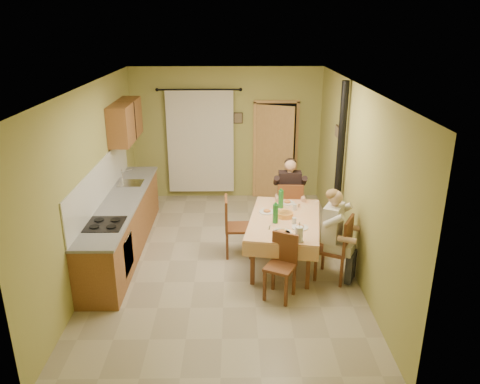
{
  "coord_description": "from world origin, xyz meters",
  "views": [
    {
      "loc": [
        0.16,
        -6.76,
        3.68
      ],
      "look_at": [
        0.25,
        0.1,
        1.15
      ],
      "focal_mm": 35.0,
      "sensor_mm": 36.0,
      "label": 1
    }
  ],
  "objects_px": {
    "chair_far": "(289,219)",
    "stove_flue": "(338,188)",
    "chair_left": "(237,238)",
    "dining_table": "(284,240)",
    "man_far": "(290,188)",
    "man_right": "(335,225)",
    "chair_near": "(280,279)",
    "chair_right": "(333,261)"
  },
  "relations": [
    {
      "from": "dining_table",
      "to": "man_far",
      "type": "relative_size",
      "value": 1.41
    },
    {
      "from": "man_far",
      "to": "stove_flue",
      "type": "distance_m",
      "value": 0.87
    },
    {
      "from": "chair_far",
      "to": "chair_left",
      "type": "xyz_separation_m",
      "value": [
        -0.93,
        -0.76,
        -0.0
      ]
    },
    {
      "from": "dining_table",
      "to": "stove_flue",
      "type": "relative_size",
      "value": 0.7
    },
    {
      "from": "chair_near",
      "to": "chair_right",
      "type": "xyz_separation_m",
      "value": [
        0.85,
        0.51,
        0.0
      ]
    },
    {
      "from": "man_right",
      "to": "stove_flue",
      "type": "relative_size",
      "value": 0.5
    },
    {
      "from": "chair_far",
      "to": "man_right",
      "type": "xyz_separation_m",
      "value": [
        0.49,
        -1.55,
        0.59
      ]
    },
    {
      "from": "man_far",
      "to": "chair_far",
      "type": "bearing_deg",
      "value": -90.0
    },
    {
      "from": "dining_table",
      "to": "chair_far",
      "type": "xyz_separation_m",
      "value": [
        0.19,
        1.03,
        -0.09
      ]
    },
    {
      "from": "chair_far",
      "to": "stove_flue",
      "type": "height_order",
      "value": "stove_flue"
    },
    {
      "from": "dining_table",
      "to": "chair_near",
      "type": "bearing_deg",
      "value": -88.84
    },
    {
      "from": "man_right",
      "to": "chair_right",
      "type": "bearing_deg",
      "value": -90.0
    },
    {
      "from": "chair_far",
      "to": "chair_left",
      "type": "bearing_deg",
      "value": -138.35
    },
    {
      "from": "chair_near",
      "to": "man_far",
      "type": "xyz_separation_m",
      "value": [
        0.35,
        2.08,
        0.59
      ]
    },
    {
      "from": "stove_flue",
      "to": "chair_right",
      "type": "bearing_deg",
      "value": -102.5
    },
    {
      "from": "chair_left",
      "to": "man_far",
      "type": "xyz_separation_m",
      "value": [
        0.93,
        0.77,
        0.59
      ]
    },
    {
      "from": "chair_far",
      "to": "man_right",
      "type": "relative_size",
      "value": 0.73
    },
    {
      "from": "man_right",
      "to": "dining_table",
      "type": "bearing_deg",
      "value": 79.16
    },
    {
      "from": "dining_table",
      "to": "man_far",
      "type": "height_order",
      "value": "man_far"
    },
    {
      "from": "man_right",
      "to": "stove_flue",
      "type": "height_order",
      "value": "stove_flue"
    },
    {
      "from": "dining_table",
      "to": "man_far",
      "type": "xyz_separation_m",
      "value": [
        0.19,
        1.04,
        0.5
      ]
    },
    {
      "from": "chair_right",
      "to": "man_far",
      "type": "distance_m",
      "value": 1.75
    },
    {
      "from": "dining_table",
      "to": "man_right",
      "type": "bearing_deg",
      "value": -27.95
    },
    {
      "from": "dining_table",
      "to": "chair_right",
      "type": "bearing_deg",
      "value": -27.76
    },
    {
      "from": "chair_right",
      "to": "stove_flue",
      "type": "distance_m",
      "value": 1.41
    },
    {
      "from": "chair_right",
      "to": "chair_left",
      "type": "xyz_separation_m",
      "value": [
        -1.43,
        0.8,
        -0.0
      ]
    },
    {
      "from": "chair_far",
      "to": "man_far",
      "type": "distance_m",
      "value": 0.59
    },
    {
      "from": "chair_far",
      "to": "stove_flue",
      "type": "relative_size",
      "value": 0.36
    },
    {
      "from": "chair_near",
      "to": "man_right",
      "type": "height_order",
      "value": "man_right"
    },
    {
      "from": "chair_right",
      "to": "stove_flue",
      "type": "xyz_separation_m",
      "value": [
        0.26,
        1.17,
        0.73
      ]
    },
    {
      "from": "chair_far",
      "to": "stove_flue",
      "type": "distance_m",
      "value": 1.12
    },
    {
      "from": "chair_right",
      "to": "chair_left",
      "type": "relative_size",
      "value": 1.01
    },
    {
      "from": "dining_table",
      "to": "chair_right",
      "type": "height_order",
      "value": "chair_right"
    },
    {
      "from": "chair_far",
      "to": "stove_flue",
      "type": "xyz_separation_m",
      "value": [
        0.76,
        -0.39,
        0.73
      ]
    },
    {
      "from": "chair_far",
      "to": "chair_near",
      "type": "height_order",
      "value": "chair_far"
    },
    {
      "from": "chair_right",
      "to": "stove_flue",
      "type": "height_order",
      "value": "stove_flue"
    },
    {
      "from": "chair_left",
      "to": "chair_far",
      "type": "bearing_deg",
      "value": 127.45
    },
    {
      "from": "chair_right",
      "to": "chair_far",
      "type": "bearing_deg",
      "value": 44.61
    },
    {
      "from": "chair_far",
      "to": "man_right",
      "type": "bearing_deg",
      "value": -70.08
    },
    {
      "from": "chair_right",
      "to": "man_far",
      "type": "xyz_separation_m",
      "value": [
        -0.5,
        1.58,
        0.59
      ]
    },
    {
      "from": "chair_near",
      "to": "chair_right",
      "type": "distance_m",
      "value": 0.99
    },
    {
      "from": "chair_right",
      "to": "chair_left",
      "type": "height_order",
      "value": "chair_right"
    }
  ]
}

